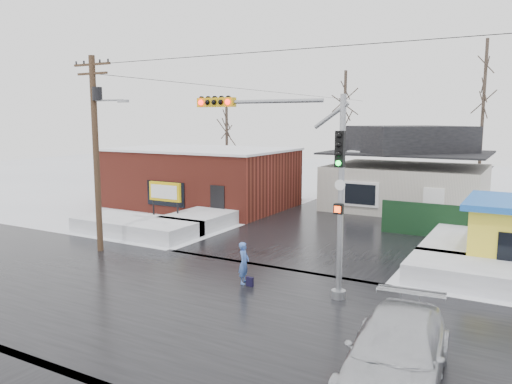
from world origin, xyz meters
The scene contains 19 objects.
ground centered at (0.00, 0.00, 0.00)m, with size 120.00×120.00×0.00m, color white.
road_ns centered at (0.00, 0.00, 0.01)m, with size 10.00×120.00×0.02m, color black.
road_ew centered at (0.00, 0.00, 0.01)m, with size 120.00×10.00×0.02m, color black.
snowbank_nw centered at (-9.00, 7.00, 0.40)m, with size 7.00×3.00×0.80m, color white.
snowbank_ne centered at (9.00, 7.00, 0.40)m, with size 7.00×3.00×0.80m, color white.
snowbank_nside_w centered at (-7.00, 12.00, 0.40)m, with size 3.00×8.00×0.80m, color white.
snowbank_nside_e centered at (7.00, 12.00, 0.40)m, with size 3.00×8.00×0.80m, color white.
traffic_signal centered at (2.43, 2.97, 4.54)m, with size 6.05×0.68×7.00m.
utility_pole centered at (-7.93, 3.50, 5.11)m, with size 3.15×0.44×9.00m.
brick_building centered at (-11.00, 15.99, 2.08)m, with size 12.20×8.20×4.12m.
marquee_sign centered at (-9.00, 9.49, 1.92)m, with size 2.20×0.21×2.55m.
house centered at (2.00, 22.00, 2.62)m, with size 10.40×8.40×5.76m.
fence centered at (6.50, 14.00, 0.90)m, with size 8.00×0.12×1.80m, color black.
tree_far_left centered at (-4.00, 26.00, 7.95)m, with size 3.00×3.00×10.00m.
tree_far_mid centered at (6.00, 28.00, 9.54)m, with size 3.00×3.00×12.00m.
tree_far_west centered at (-14.00, 24.00, 6.36)m, with size 3.00×3.00×8.00m.
pedestrian centered at (0.33, 2.75, 0.80)m, with size 0.58×0.38×1.59m, color #446ABF.
car centered at (7.13, -1.78, 0.78)m, with size 2.19×5.38×1.56m, color silver.
shopping_bag centered at (0.69, 2.57, 0.17)m, with size 0.28×0.12×0.35m, color black.
Camera 1 is at (9.62, -12.88, 6.19)m, focal length 35.00 mm.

